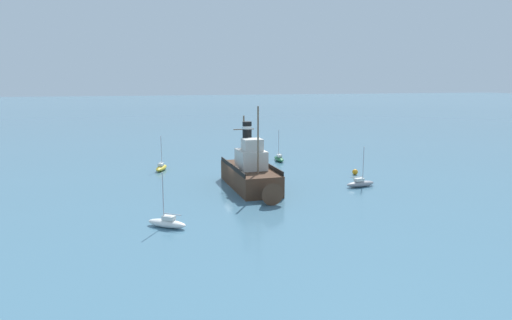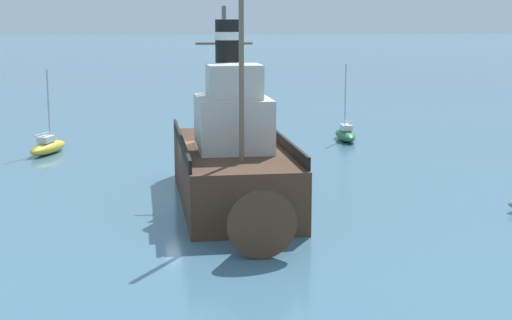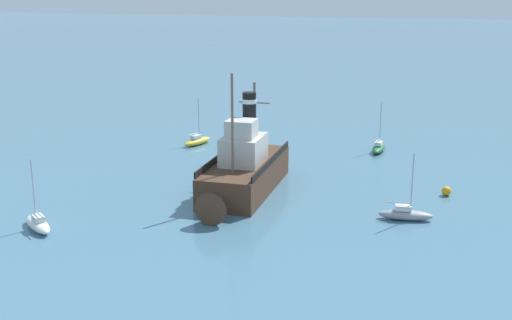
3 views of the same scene
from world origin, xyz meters
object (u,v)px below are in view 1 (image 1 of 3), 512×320
Objects in this scene: sailboat_white at (167,223)px; sailboat_grey at (360,183)px; sailboat_green at (279,158)px; sailboat_yellow at (161,167)px; mooring_buoy at (355,172)px; old_tugboat at (251,173)px.

sailboat_white is 1.00× the size of sailboat_grey.
sailboat_yellow is at bearing 8.78° from sailboat_green.
sailboat_green is at bearing -61.07° from mooring_buoy.
sailboat_yellow reaches higher than mooring_buoy.
sailboat_white and sailboat_grey have the same top height.
sailboat_grey is at bearing 169.40° from old_tugboat.
mooring_buoy is (-15.53, -4.09, -1.45)m from old_tugboat.
sailboat_grey is (-12.95, 2.42, -1.40)m from old_tugboat.
sailboat_green is (-8.65, -16.54, -1.40)m from old_tugboat.
sailboat_yellow is (9.75, -13.70, -1.40)m from old_tugboat.
sailboat_yellow is (18.40, 2.84, 0.00)m from sailboat_green.
sailboat_white is (19.29, 28.49, 0.00)m from sailboat_green.
old_tugboat is 16.13m from mooring_buoy.
sailboat_green reaches higher than mooring_buoy.
sailboat_white is at bearing 31.50° from mooring_buoy.
sailboat_yellow is at bearing -35.39° from sailboat_grey.
old_tugboat is 16.87m from sailboat_yellow.
sailboat_green and sailboat_grey have the same top height.
sailboat_yellow is (-0.89, -25.65, 0.00)m from sailboat_white.
old_tugboat is 2.96× the size of sailboat_white.
old_tugboat reaches higher than sailboat_white.
sailboat_yellow is 6.48× the size of mooring_buoy.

